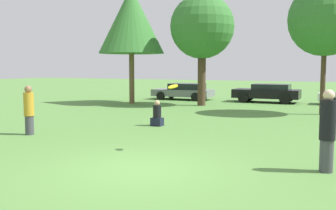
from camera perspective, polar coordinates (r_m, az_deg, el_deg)
ground_plane at (r=9.11m, az=-4.27°, el=-9.50°), size 120.00×120.00×0.00m
person_thrower at (r=14.34m, az=-19.96°, el=-0.68°), size 0.35×0.35×1.74m
person_catcher at (r=9.38m, az=22.60°, el=-3.50°), size 0.36×0.36×1.88m
frisbee at (r=10.73m, az=0.75°, el=2.77°), size 0.29×0.28×0.15m
bystander_sitting at (r=15.60m, az=-1.63°, el=-1.54°), size 0.45×0.37×1.05m
tree_0 at (r=25.54m, az=-5.49°, el=12.39°), size 4.27×4.27×7.55m
tree_1 at (r=24.04m, az=5.09°, el=11.44°), size 3.93×3.93×6.83m
tree_2 at (r=20.87m, az=22.34°, el=11.67°), size 3.63×3.63×6.55m
parked_car_grey at (r=28.30m, az=2.39°, el=2.08°), size 4.40×2.15×1.20m
parked_car_black at (r=26.88m, az=14.55°, el=1.84°), size 4.40×2.10×1.25m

